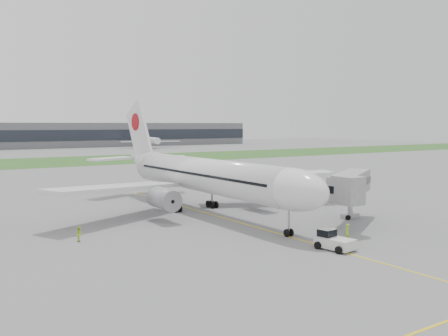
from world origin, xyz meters
TOP-DOWN VIEW (x-y plane):
  - ground at (0.00, 0.00)m, footprint 600.00×600.00m
  - apron_markings at (0.00, -5.00)m, footprint 70.00×70.00m
  - grass_strip at (0.00, 120.00)m, footprint 600.00×50.00m
  - airliner at (0.00, 4.87)m, footprint 48.13×53.95m
  - pushback_tug at (0.01, -22.03)m, footprint 3.15×4.23m
  - jet_bridge at (11.49, -13.69)m, footprint 13.68×10.89m
  - safety_cone_left at (-0.50, -19.79)m, footprint 0.36×0.36m
  - safety_cone_right at (2.89, -19.67)m, footprint 0.35×0.35m
  - ground_crew_near at (4.19, -20.14)m, footprint 0.81×0.67m
  - ground_crew_far at (-21.06, -3.82)m, footprint 0.77×0.91m
  - distant_aircraft_right at (80.02, 194.58)m, footprint 37.63×34.53m

SIDE VIEW (x-z plane):
  - ground at x=0.00m, z-range 0.00..0.00m
  - apron_markings at x=0.00m, z-range -0.02..0.02m
  - distant_aircraft_right at x=80.02m, z-range -6.29..6.29m
  - grass_strip at x=0.00m, z-range 0.00..0.02m
  - safety_cone_right at x=2.89m, z-range 0.00..0.48m
  - safety_cone_left at x=-0.50m, z-range 0.00..0.50m
  - ground_crew_far at x=-21.06m, z-range 0.00..1.65m
  - pushback_tug at x=0.01m, z-range -0.08..1.94m
  - ground_crew_near at x=4.19m, z-range 0.00..1.90m
  - jet_bridge at x=11.49m, z-range 1.65..8.52m
  - airliner at x=0.00m, z-range -3.28..14.60m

